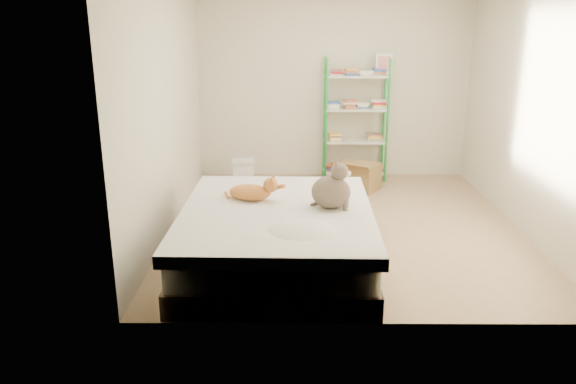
{
  "coord_description": "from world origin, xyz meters",
  "views": [
    {
      "loc": [
        -0.59,
        -5.87,
        2.24
      ],
      "look_at": [
        -0.62,
        -0.74,
        0.62
      ],
      "focal_mm": 35.0,
      "sensor_mm": 36.0,
      "label": 1
    }
  ],
  "objects_px": {
    "grey_cat": "(331,185)",
    "shelf_unit": "(356,116)",
    "bed": "(277,237)",
    "cardboard_box": "(358,176)",
    "orange_cat": "(250,190)",
    "white_bin": "(243,172)"
  },
  "relations": [
    {
      "from": "bed",
      "to": "cardboard_box",
      "type": "height_order",
      "value": "bed"
    },
    {
      "from": "cardboard_box",
      "to": "white_bin",
      "type": "distance_m",
      "value": 1.57
    },
    {
      "from": "cardboard_box",
      "to": "orange_cat",
      "type": "bearing_deg",
      "value": -88.89
    },
    {
      "from": "grey_cat",
      "to": "cardboard_box",
      "type": "xyz_separation_m",
      "value": [
        0.54,
        2.37,
        -0.59
      ]
    },
    {
      "from": "cardboard_box",
      "to": "bed",
      "type": "bearing_deg",
      "value": -81.02
    },
    {
      "from": "orange_cat",
      "to": "shelf_unit",
      "type": "xyz_separation_m",
      "value": [
        1.29,
        2.66,
        0.25
      ]
    },
    {
      "from": "bed",
      "to": "orange_cat",
      "type": "xyz_separation_m",
      "value": [
        -0.26,
        0.26,
        0.37
      ]
    },
    {
      "from": "shelf_unit",
      "to": "white_bin",
      "type": "xyz_separation_m",
      "value": [
        -1.56,
        -0.3,
        -0.72
      ]
    },
    {
      "from": "grey_cat",
      "to": "cardboard_box",
      "type": "height_order",
      "value": "grey_cat"
    },
    {
      "from": "orange_cat",
      "to": "bed",
      "type": "bearing_deg",
      "value": -34.0
    },
    {
      "from": "orange_cat",
      "to": "shelf_unit",
      "type": "bearing_deg",
      "value": 75.02
    },
    {
      "from": "bed",
      "to": "orange_cat",
      "type": "height_order",
      "value": "orange_cat"
    },
    {
      "from": "bed",
      "to": "cardboard_box",
      "type": "distance_m",
      "value": 2.62
    },
    {
      "from": "grey_cat",
      "to": "white_bin",
      "type": "height_order",
      "value": "grey_cat"
    },
    {
      "from": "white_bin",
      "to": "bed",
      "type": "bearing_deg",
      "value": -78.61
    },
    {
      "from": "bed",
      "to": "grey_cat",
      "type": "relative_size",
      "value": 5.03
    },
    {
      "from": "bed",
      "to": "cardboard_box",
      "type": "bearing_deg",
      "value": 68.03
    },
    {
      "from": "bed",
      "to": "grey_cat",
      "type": "height_order",
      "value": "grey_cat"
    },
    {
      "from": "grey_cat",
      "to": "shelf_unit",
      "type": "relative_size",
      "value": 0.25
    },
    {
      "from": "bed",
      "to": "cardboard_box",
      "type": "relative_size",
      "value": 3.24
    },
    {
      "from": "grey_cat",
      "to": "cardboard_box",
      "type": "distance_m",
      "value": 2.5
    },
    {
      "from": "shelf_unit",
      "to": "white_bin",
      "type": "relative_size",
      "value": 5.03
    }
  ]
}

